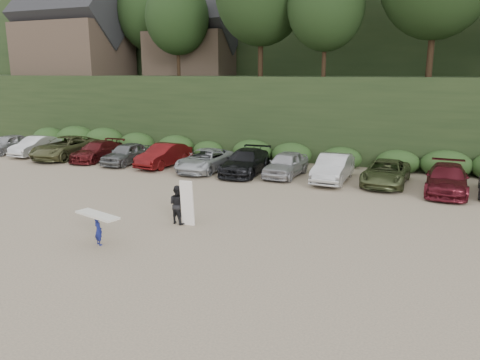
% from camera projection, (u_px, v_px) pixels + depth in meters
% --- Properties ---
extents(ground, '(120.00, 120.00, 0.00)m').
position_uv_depth(ground, '(177.00, 219.00, 20.64)').
color(ground, tan).
rests_on(ground, ground).
extents(hillside_backdrop, '(90.00, 41.50, 28.00)m').
position_uv_depth(hillside_backdrop, '(342.00, 25.00, 50.40)').
color(hillside_backdrop, black).
rests_on(hillside_backdrop, ground).
extents(parked_cars, '(39.24, 6.12, 1.62)m').
position_uv_depth(parked_cars, '(218.00, 160.00, 30.40)').
color(parked_cars, '#9A9A9E').
rests_on(parked_cars, ground).
extents(child_surfer, '(2.09, 1.07, 1.21)m').
position_uv_depth(child_surfer, '(98.00, 224.00, 17.42)').
color(child_surfer, navy).
rests_on(child_surfer, ground).
extents(adult_surfer, '(1.30, 0.81, 1.97)m').
position_uv_depth(adult_surfer, '(179.00, 204.00, 19.89)').
color(adult_surfer, black).
rests_on(adult_surfer, ground).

